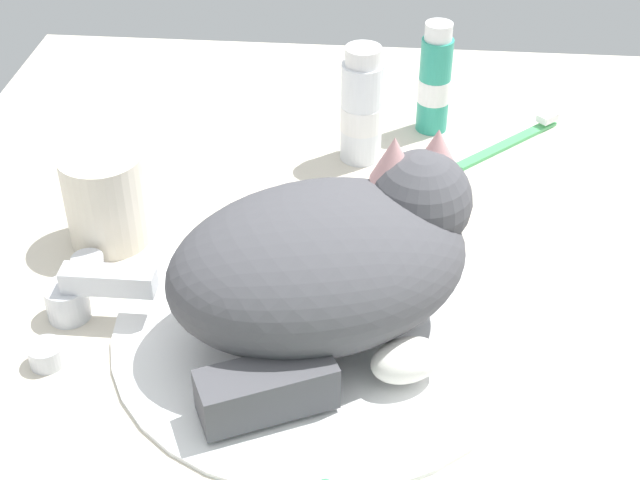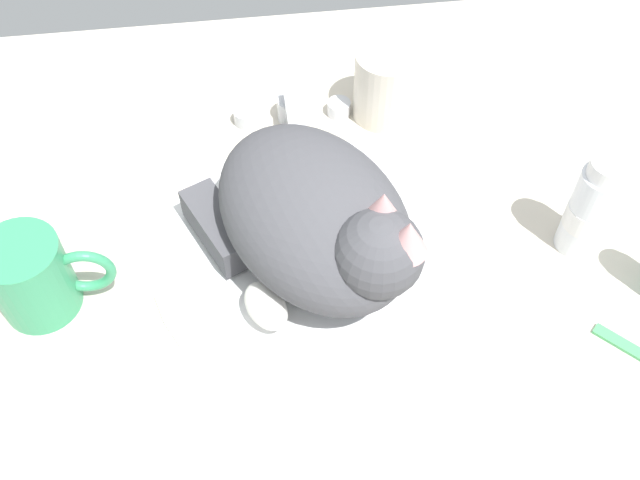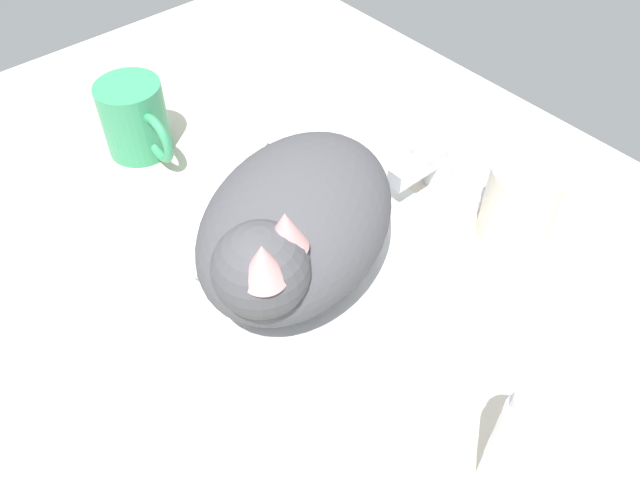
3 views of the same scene
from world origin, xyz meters
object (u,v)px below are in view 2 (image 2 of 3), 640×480
object	(u,v)px
rinse_cup	(385,85)
cat	(319,221)
faucet	(293,111)
toothpaste_bottle	(590,209)
coffee_mug	(34,277)

from	to	relation	value
rinse_cup	cat	bearing A→B (deg)	-116.57
faucet	rinse_cup	distance (cm)	11.25
toothpaste_bottle	coffee_mug	bearing A→B (deg)	-179.73
coffee_mug	rinse_cup	world-z (taller)	same
cat	coffee_mug	xyz separation A→B (cm)	(-27.40, -1.21, -2.59)
coffee_mug	rinse_cup	bearing A→B (deg)	30.58
cat	coffee_mug	bearing A→B (deg)	-177.48
faucet	toothpaste_bottle	distance (cm)	35.13
faucet	cat	xyz separation A→B (cm)	(0.36, -20.64, 4.90)
coffee_mug	toothpaste_bottle	world-z (taller)	toothpaste_bottle
faucet	toothpaste_bottle	xyz separation A→B (cm)	(27.48, -21.59, 3.64)
rinse_cup	coffee_mug	bearing A→B (deg)	-149.42
rinse_cup	toothpaste_bottle	distance (cm)	27.70
faucet	rinse_cup	bearing A→B (deg)	3.26
rinse_cup	toothpaste_bottle	size ratio (longest dim) A/B	0.71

